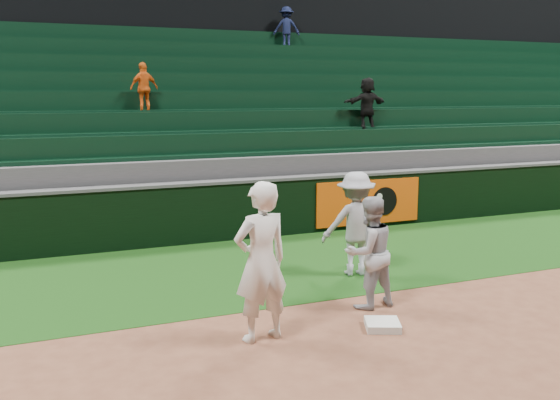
% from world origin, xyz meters
% --- Properties ---
extents(ground, '(70.00, 70.00, 0.00)m').
position_xyz_m(ground, '(0.00, 0.00, 0.00)').
color(ground, brown).
rests_on(ground, ground).
extents(foul_grass, '(36.00, 4.20, 0.01)m').
position_xyz_m(foul_grass, '(0.00, 3.00, 0.00)').
color(foul_grass, '#10340D').
rests_on(foul_grass, ground).
extents(upper_deck, '(40.00, 12.00, 12.00)m').
position_xyz_m(upper_deck, '(0.00, 17.45, 6.00)').
color(upper_deck, black).
rests_on(upper_deck, ground).
extents(first_base, '(0.58, 0.58, 0.10)m').
position_xyz_m(first_base, '(0.07, -0.35, 0.05)').
color(first_base, silver).
rests_on(first_base, ground).
extents(first_baseman, '(0.80, 0.59, 1.99)m').
position_xyz_m(first_baseman, '(-1.51, -0.08, 1.00)').
color(first_baseman, white).
rests_on(first_baseman, ground).
extents(baserunner, '(0.84, 0.69, 1.61)m').
position_xyz_m(baserunner, '(0.33, 0.46, 0.80)').
color(baserunner, '#A5A7B0').
rests_on(baserunner, ground).
extents(base_coach, '(1.25, 0.91, 1.74)m').
position_xyz_m(base_coach, '(0.93, 1.93, 0.88)').
color(base_coach, '#9DA0AA').
rests_on(base_coach, foul_grass).
extents(field_wall, '(36.00, 0.45, 1.25)m').
position_xyz_m(field_wall, '(0.03, 5.20, 0.63)').
color(field_wall, black).
rests_on(field_wall, ground).
extents(stadium_seating, '(36.00, 5.95, 5.58)m').
position_xyz_m(stadium_seating, '(-0.00, 8.97, 1.70)').
color(stadium_seating, '#39393C').
rests_on(stadium_seating, ground).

